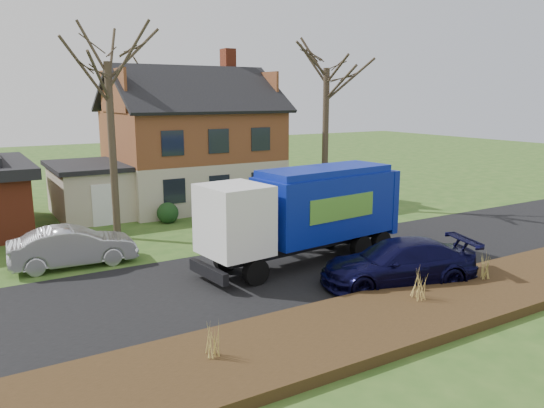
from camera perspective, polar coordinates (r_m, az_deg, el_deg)
ground at (r=19.79m, az=2.00°, el=-7.21°), size 120.00×120.00×0.00m
road at (r=19.79m, az=2.00°, el=-7.18°), size 80.00×7.00×0.02m
mulch_verge at (r=15.86m, az=12.71°, el=-11.79°), size 80.00×3.50×0.30m
main_house at (r=31.94m, az=-9.44°, el=7.17°), size 12.95×8.95×9.26m
garbage_truck at (r=20.36m, az=3.81°, el=-0.56°), size 8.71×3.17×3.65m
silver_sedan at (r=21.54m, az=-20.60°, el=-4.30°), size 4.68×1.89×1.51m
navy_wagon at (r=18.65m, az=13.38°, el=-6.19°), size 5.78×3.66×1.56m
tree_front_west at (r=24.62m, az=-17.48°, el=17.08°), size 3.66×3.66×10.88m
tree_front_east at (r=30.67m, az=5.96°, el=16.74°), size 4.07×4.07×11.30m
tree_back at (r=39.70m, az=-12.82°, el=14.14°), size 3.17×3.17×10.05m
grass_clump_west at (r=12.91m, az=-6.50°, el=-14.35°), size 0.32×0.27×0.86m
grass_clump_mid at (r=16.83m, az=15.59°, el=-8.18°), size 0.36×0.30×1.00m
grass_clump_east at (r=19.46m, az=22.16°, el=-6.02°), size 0.38×0.31×0.95m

